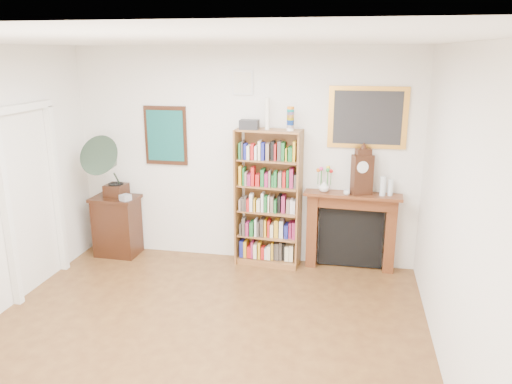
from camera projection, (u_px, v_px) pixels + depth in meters
The scene contains 15 objects.
room at pixel (179, 217), 4.14m from camera, with size 4.51×5.01×2.81m.
door_casing at pixel (32, 184), 5.71m from camera, with size 0.08×1.02×2.17m.
teal_poster at pixel (166, 136), 6.60m from camera, with size 0.58×0.04×0.78m.
small_picture at pixel (243, 83), 6.22m from camera, with size 0.26×0.04×0.30m.
gilt_painting at pixel (368, 118), 6.05m from camera, with size 0.95×0.04×0.75m.
bookshelf at pixel (268, 191), 6.38m from camera, with size 0.85×0.37×2.06m.
side_cabinet at pixel (117, 226), 6.85m from camera, with size 0.61×0.44×0.83m, color black.
fireplace at pixel (351, 225), 6.37m from camera, with size 1.22×0.35×1.02m.
gramophone at pixel (109, 163), 6.52m from camera, with size 0.57×0.70×0.87m.
cd_stack at pixel (125, 198), 6.57m from camera, with size 0.12×0.12×0.08m, color #B6B5C2.
mantel_clock at pixel (362, 173), 6.10m from camera, with size 0.28×0.22×0.57m.
flower_vase at pixel (324, 186), 6.27m from camera, with size 0.14×0.14×0.14m, color silver.
teacup at pixel (347, 192), 6.14m from camera, with size 0.08×0.08×0.06m, color silver.
bottle_left at pixel (383, 186), 6.09m from camera, with size 0.07×0.07×0.24m, color silver.
bottle_right at pixel (390, 188), 6.09m from camera, with size 0.06×0.06×0.20m, color silver.
Camera 1 is at (1.37, -3.73, 2.72)m, focal length 35.00 mm.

